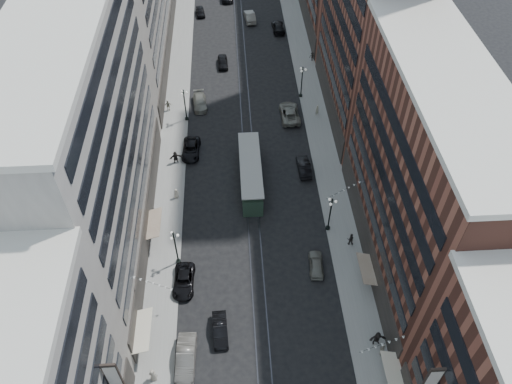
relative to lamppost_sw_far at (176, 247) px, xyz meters
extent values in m
plane|color=black|center=(9.20, 32.00, -3.10)|extent=(220.00, 220.00, 0.00)
cube|color=gray|center=(-1.80, 42.00, -3.02)|extent=(4.00, 180.00, 0.15)
cube|color=gray|center=(20.20, 42.00, -3.02)|extent=(4.00, 180.00, 0.15)
cube|color=#2D2D33|center=(8.50, 42.00, -3.09)|extent=(0.12, 180.00, 0.02)
cube|color=#2D2D33|center=(9.90, 42.00, -3.09)|extent=(0.12, 180.00, 0.02)
cube|color=gray|center=(-7.80, 5.00, 10.90)|extent=(8.00, 36.00, 28.00)
cube|color=brown|center=(26.20, 0.00, 8.90)|extent=(8.00, 30.00, 24.00)
cylinder|color=black|center=(0.00, 0.00, -2.80)|extent=(0.56, 0.56, 0.30)
cylinder|color=black|center=(0.00, 0.00, -0.35)|extent=(0.18, 0.18, 5.20)
sphere|color=black|center=(0.00, 0.00, 2.45)|extent=(0.24, 0.24, 0.24)
sphere|color=white|center=(0.45, 0.00, 2.05)|extent=(0.36, 0.36, 0.36)
sphere|color=white|center=(-0.22, 0.39, 2.05)|extent=(0.36, 0.36, 0.36)
sphere|color=white|center=(-0.22, -0.39, 2.05)|extent=(0.36, 0.36, 0.36)
cylinder|color=black|center=(0.00, 27.00, -2.80)|extent=(0.56, 0.56, 0.30)
cylinder|color=black|center=(0.00, 27.00, -0.35)|extent=(0.18, 0.18, 5.20)
sphere|color=black|center=(0.00, 27.00, 2.45)|extent=(0.24, 0.24, 0.24)
sphere|color=white|center=(0.45, 27.00, 2.05)|extent=(0.36, 0.36, 0.36)
sphere|color=white|center=(-0.22, 27.39, 2.05)|extent=(0.36, 0.36, 0.36)
sphere|color=white|center=(-0.22, 26.61, 2.05)|extent=(0.36, 0.36, 0.36)
cylinder|color=black|center=(18.40, 4.00, -2.80)|extent=(0.56, 0.56, 0.30)
cylinder|color=black|center=(18.40, 4.00, -0.35)|extent=(0.18, 0.18, 5.20)
sphere|color=black|center=(18.40, 4.00, 2.45)|extent=(0.24, 0.24, 0.24)
sphere|color=white|center=(18.85, 4.00, 2.05)|extent=(0.36, 0.36, 0.36)
sphere|color=white|center=(18.18, 4.39, 2.05)|extent=(0.36, 0.36, 0.36)
sphere|color=white|center=(18.18, 3.61, 2.05)|extent=(0.36, 0.36, 0.36)
cylinder|color=black|center=(18.40, 32.00, -2.80)|extent=(0.56, 0.56, 0.30)
cylinder|color=black|center=(18.40, 32.00, -0.35)|extent=(0.18, 0.18, 5.20)
sphere|color=black|center=(18.40, 32.00, 2.45)|extent=(0.24, 0.24, 0.24)
sphere|color=white|center=(18.85, 32.00, 2.05)|extent=(0.36, 0.36, 0.36)
sphere|color=white|center=(18.18, 32.39, 2.05)|extent=(0.36, 0.36, 0.36)
sphere|color=white|center=(18.18, 31.61, 2.05)|extent=(0.36, 0.36, 0.36)
cube|color=#273E2E|center=(9.20, 12.85, -1.74)|extent=(2.61, 12.52, 2.71)
cube|color=gray|center=(9.20, 12.85, -0.07)|extent=(1.67, 11.48, 0.63)
cube|color=gray|center=(9.20, 12.85, 0.35)|extent=(2.82, 12.73, 0.16)
cylinder|color=black|center=(9.20, 8.15, -2.73)|extent=(2.40, 0.73, 0.73)
cylinder|color=black|center=(9.20, 17.54, -2.73)|extent=(2.40, 0.73, 0.73)
imported|color=#68645C|center=(1.38, -12.29, -2.23)|extent=(2.06, 5.36, 1.74)
imported|color=black|center=(0.80, -3.07, -2.40)|extent=(2.47, 5.06, 1.38)
imported|color=#68675D|center=(16.11, -1.65, -2.40)|extent=(1.95, 4.20, 1.39)
imported|color=black|center=(4.85, -9.35, -2.39)|extent=(1.74, 4.38, 1.42)
imported|color=gray|center=(-1.73, -13.95, -2.04)|extent=(0.95, 0.61, 1.81)
imported|color=black|center=(-3.28, 6.97, -2.06)|extent=(0.98, 0.78, 1.78)
imported|color=#9E9682|center=(21.19, -12.72, -2.00)|extent=(0.81, 1.21, 1.90)
imported|color=black|center=(0.92, 19.31, -2.36)|extent=(2.73, 5.40, 1.46)
imported|color=slate|center=(1.99, 30.52, -2.36)|extent=(2.56, 5.28, 1.48)
imported|color=black|center=(1.54, 60.94, -2.40)|extent=(2.14, 4.25, 1.39)
imported|color=black|center=(16.72, 14.70, -2.33)|extent=(1.81, 4.71, 1.53)
imported|color=gray|center=(16.00, 26.80, -2.25)|extent=(2.98, 6.18, 1.70)
imported|color=black|center=(16.64, 53.75, -2.32)|extent=(2.34, 5.43, 1.56)
imported|color=black|center=(5.81, 42.02, -2.36)|extent=(1.90, 4.36, 1.46)
imported|color=slate|center=(11.40, 57.97, -2.23)|extent=(2.33, 5.42, 1.74)
imported|color=black|center=(-1.14, 17.32, -2.00)|extent=(1.83, 1.00, 1.90)
imported|color=gray|center=(-2.91, 29.50, -2.03)|extent=(1.09, 0.52, 1.83)
imported|color=black|center=(20.69, 1.50, -2.06)|extent=(0.94, 0.63, 1.78)
imported|color=#A7A28A|center=(20.30, 26.97, -2.06)|extent=(0.76, 0.64, 1.76)
imported|color=black|center=(21.70, 42.50, -2.12)|extent=(1.14, 0.72, 1.65)
imported|color=beige|center=(-0.71, 10.46, -2.20)|extent=(0.84, 0.70, 1.50)
imported|color=black|center=(20.98, -11.46, -1.98)|extent=(1.81, 0.61, 1.93)
camera|label=1|loc=(7.10, -34.93, 45.52)|focal=35.00mm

